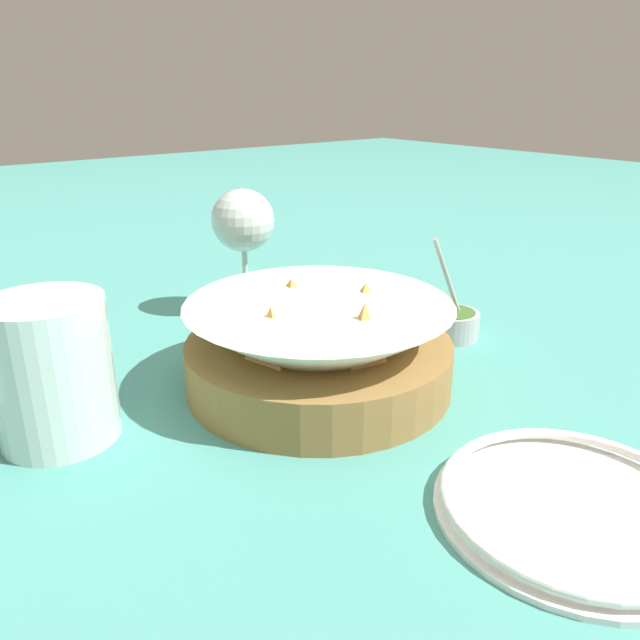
# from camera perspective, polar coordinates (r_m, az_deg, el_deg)

# --- Properties ---
(ground_plane) EXTENTS (4.00, 4.00, 0.00)m
(ground_plane) POSITION_cam_1_polar(r_m,az_deg,el_deg) (0.59, 0.99, -6.59)
(ground_plane) COLOR teal
(food_basket) EXTENTS (0.25, 0.25, 0.10)m
(food_basket) POSITION_cam_1_polar(r_m,az_deg,el_deg) (0.59, 0.04, -2.58)
(food_basket) COLOR olive
(food_basket) RESTS_ON ground_plane
(sauce_cup) EXTENTS (0.07, 0.06, 0.12)m
(sauce_cup) POSITION_cam_1_polar(r_m,az_deg,el_deg) (0.72, 12.00, -0.22)
(sauce_cup) COLOR #B7B7BC
(sauce_cup) RESTS_ON ground_plane
(wine_glass) EXTENTS (0.08, 0.08, 0.16)m
(wine_glass) POSITION_cam_1_polar(r_m,az_deg,el_deg) (0.76, -7.04, 8.64)
(wine_glass) COLOR silver
(wine_glass) RESTS_ON ground_plane
(beer_mug) EXTENTS (0.14, 0.09, 0.12)m
(beer_mug) POSITION_cam_1_polar(r_m,az_deg,el_deg) (0.54, -23.41, -4.75)
(beer_mug) COLOR silver
(beer_mug) RESTS_ON ground_plane
(side_plate) EXTENTS (0.19, 0.19, 0.01)m
(side_plate) POSITION_cam_1_polar(r_m,az_deg,el_deg) (0.47, 22.29, -15.45)
(side_plate) COLOR white
(side_plate) RESTS_ON ground_plane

